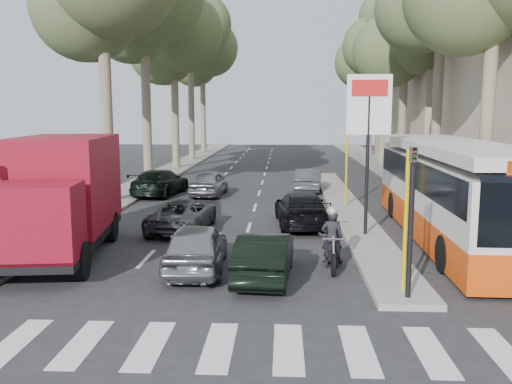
# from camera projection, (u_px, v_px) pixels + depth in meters

# --- Properties ---
(ground) EXTENTS (120.00, 120.00, 0.00)m
(ground) POSITION_uv_depth(u_px,v_px,m) (268.00, 281.00, 14.05)
(ground) COLOR #28282B
(ground) RESTS_ON ground
(sidewalk_right) EXTENTS (3.20, 70.00, 0.12)m
(sidewalk_right) POSITION_uv_depth(u_px,v_px,m) (399.00, 173.00, 38.32)
(sidewalk_right) COLOR gray
(sidewalk_right) RESTS_ON ground
(median_left) EXTENTS (2.40, 64.00, 0.12)m
(median_left) POSITION_uv_depth(u_px,v_px,m) (175.00, 168.00, 42.10)
(median_left) COLOR gray
(median_left) RESTS_ON ground
(traffic_island) EXTENTS (1.50, 26.00, 0.16)m
(traffic_island) POSITION_uv_depth(u_px,v_px,m) (345.00, 206.00, 24.74)
(traffic_island) COLOR gray
(traffic_island) RESTS_ON ground
(building_far) EXTENTS (11.00, 20.00, 16.00)m
(building_far) POSITION_uv_depth(u_px,v_px,m) (463.00, 69.00, 45.71)
(building_far) COLOR #B7A88E
(building_far) RESTS_ON ground
(billboard) EXTENTS (1.50, 12.10, 5.60)m
(billboard) POSITION_uv_depth(u_px,v_px,m) (368.00, 131.00, 18.29)
(billboard) COLOR yellow
(billboard) RESTS_ON ground
(traffic_light_island) EXTENTS (0.16, 0.41, 3.60)m
(traffic_light_island) POSITION_uv_depth(u_px,v_px,m) (412.00, 197.00, 12.04)
(traffic_light_island) COLOR black
(traffic_light_island) RESTS_ON ground
(tree_l_b) EXTENTS (7.40, 7.20, 14.88)m
(tree_l_b) POSITION_uv_depth(u_px,v_px,m) (146.00, 0.00, 32.69)
(tree_l_b) COLOR #6B604C
(tree_l_b) RESTS_ON ground
(tree_l_c) EXTENTS (7.40, 7.20, 13.71)m
(tree_l_c) POSITION_uv_depth(u_px,v_px,m) (176.00, 36.00, 40.74)
(tree_l_c) COLOR #6B604C
(tree_l_c) RESTS_ON ground
(tree_l_d) EXTENTS (7.40, 7.20, 15.66)m
(tree_l_d) POSITION_uv_depth(u_px,v_px,m) (192.00, 29.00, 48.40)
(tree_l_d) COLOR #6B604C
(tree_l_d) RESTS_ON ground
(tree_l_e) EXTENTS (7.40, 7.20, 14.49)m
(tree_l_e) POSITION_uv_depth(u_px,v_px,m) (204.00, 51.00, 56.46)
(tree_l_e) COLOR #6B604C
(tree_l_e) RESTS_ON ground
(tree_r_c) EXTENTS (7.40, 7.20, 13.32)m
(tree_r_c) POSITION_uv_depth(u_px,v_px,m) (407.00, 35.00, 37.99)
(tree_r_c) COLOR #6B604C
(tree_r_c) RESTS_ON ground
(tree_r_d) EXTENTS (7.40, 7.20, 14.88)m
(tree_r_d) POSITION_uv_depth(u_px,v_px,m) (387.00, 32.00, 45.69)
(tree_r_d) COLOR #6B604C
(tree_r_d) RESTS_ON ground
(tree_r_e) EXTENTS (7.40, 7.20, 14.10)m
(tree_r_e) POSITION_uv_depth(u_px,v_px,m) (373.00, 51.00, 53.69)
(tree_r_e) COLOR #6B604C
(tree_r_e) RESTS_ON ground
(silver_hatchback) EXTENTS (1.74, 3.99, 1.34)m
(silver_hatchback) POSITION_uv_depth(u_px,v_px,m) (196.00, 247.00, 14.94)
(silver_hatchback) COLOR #98999F
(silver_hatchback) RESTS_ON ground
(dark_hatchback) EXTENTS (1.59, 3.86, 1.24)m
(dark_hatchback) POSITION_uv_depth(u_px,v_px,m) (265.00, 255.00, 14.22)
(dark_hatchback) COLOR black
(dark_hatchback) RESTS_ON ground
(queue_car_a) EXTENTS (2.22, 4.37, 1.18)m
(queue_car_a) POSITION_uv_depth(u_px,v_px,m) (183.00, 215.00, 20.05)
(queue_car_a) COLOR #43454A
(queue_car_a) RESTS_ON ground
(queue_car_b) EXTENTS (2.20, 4.69, 1.32)m
(queue_car_b) POSITION_uv_depth(u_px,v_px,m) (301.00, 209.00, 20.81)
(queue_car_b) COLOR black
(queue_car_b) RESTS_ON ground
(queue_car_c) EXTENTS (1.82, 4.05, 1.35)m
(queue_car_c) POSITION_uv_depth(u_px,v_px,m) (209.00, 183.00, 28.38)
(queue_car_c) COLOR gray
(queue_car_c) RESTS_ON ground
(queue_car_d) EXTENTS (1.67, 3.89, 1.25)m
(queue_car_d) POSITION_uv_depth(u_px,v_px,m) (308.00, 180.00, 30.02)
(queue_car_d) COLOR #53575B
(queue_car_d) RESTS_ON ground
(queue_car_e) EXTENTS (2.55, 4.98, 1.38)m
(queue_car_e) POSITION_uv_depth(u_px,v_px,m) (160.00, 182.00, 28.55)
(queue_car_e) COLOR black
(queue_car_e) RESTS_ON ground
(red_truck) EXTENTS (3.36, 7.02, 3.60)m
(red_truck) POSITION_uv_depth(u_px,v_px,m) (60.00, 194.00, 16.28)
(red_truck) COLOR black
(red_truck) RESTS_ON ground
(city_bus) EXTENTS (3.12, 12.89, 3.38)m
(city_bus) POSITION_uv_depth(u_px,v_px,m) (453.00, 188.00, 18.50)
(city_bus) COLOR #DA440C
(city_bus) RESTS_ON ground
(motorcycle) EXTENTS (0.75, 2.07, 1.76)m
(motorcycle) POSITION_uv_depth(u_px,v_px,m) (331.00, 239.00, 15.30)
(motorcycle) COLOR black
(motorcycle) RESTS_ON ground
(pedestrian_near) EXTENTS (1.02, 0.99, 1.63)m
(pedestrian_near) POSITION_uv_depth(u_px,v_px,m) (507.00, 208.00, 19.48)
(pedestrian_near) COLOR #382F47
(pedestrian_near) RESTS_ON sidewalk_right
(pedestrian_far) EXTENTS (1.03, 0.99, 1.54)m
(pedestrian_far) POSITION_uv_depth(u_px,v_px,m) (462.00, 183.00, 26.76)
(pedestrian_far) COLOR brown
(pedestrian_far) RESTS_ON sidewalk_right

